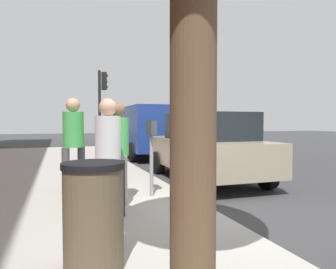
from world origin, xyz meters
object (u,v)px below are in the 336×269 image
at_px(parking_officer, 73,136).
at_px(parked_van_far, 146,128).
at_px(traffic_signal, 102,98).
at_px(parked_sedan_near, 207,147).
at_px(pedestrian_at_meter, 118,144).
at_px(pedestrian_bystander, 108,147).
at_px(trash_bin, 94,215).
at_px(parking_meter, 151,142).

xyz_separation_m(parking_officer, parked_van_far, (6.95, -3.38, -0.01)).
height_order(parking_officer, traffic_signal, traffic_signal).
height_order(parked_sedan_near, parked_van_far, parked_van_far).
xyz_separation_m(parked_sedan_near, parked_van_far, (6.08, -0.00, 0.36)).
relative_size(parking_officer, parked_sedan_near, 0.42).
distance_m(pedestrian_at_meter, pedestrian_bystander, 0.71).
xyz_separation_m(parked_van_far, trash_bin, (-10.51, 3.36, -0.60)).
relative_size(parking_meter, pedestrian_bystander, 0.81).
bearing_deg(parking_meter, pedestrian_bystander, 135.23).
bearing_deg(parking_meter, parking_officer, 55.82).
xyz_separation_m(parked_sedan_near, traffic_signal, (6.45, 1.84, 1.68)).
relative_size(parking_officer, traffic_signal, 0.52).
distance_m(parked_van_far, traffic_signal, 2.30).
bearing_deg(pedestrian_at_meter, parking_officer, 103.85).
bearing_deg(traffic_signal, pedestrian_at_meter, 174.20).
bearing_deg(parking_meter, parked_sedan_near, -48.50).
bearing_deg(parking_meter, trash_bin, 153.15).
xyz_separation_m(traffic_signal, trash_bin, (-10.89, 1.52, -1.92)).
xyz_separation_m(parking_meter, parked_sedan_near, (1.79, -2.03, -0.27)).
distance_m(parking_officer, parked_van_far, 7.73).
bearing_deg(traffic_signal, parking_meter, 178.72).
bearing_deg(parking_meter, traffic_signal, -1.28).
height_order(parked_sedan_near, traffic_signal, traffic_signal).
bearing_deg(parked_sedan_near, parking_meter, 131.50).
bearing_deg(parking_officer, parked_sedan_near, 64.90).
bearing_deg(pedestrian_at_meter, pedestrian_bystander, -126.79).
height_order(parked_van_far, traffic_signal, traffic_signal).
relative_size(pedestrian_bystander, parked_sedan_near, 0.39).
bearing_deg(pedestrian_bystander, parking_officer, 48.73).
bearing_deg(pedestrian_bystander, parked_sedan_near, -10.70).
relative_size(pedestrian_bystander, parked_van_far, 0.33).
bearing_deg(parked_van_far, trash_bin, 162.26).
bearing_deg(parked_van_far, pedestrian_bystander, 161.38).
relative_size(parking_meter, pedestrian_at_meter, 0.82).
xyz_separation_m(parking_meter, trash_bin, (-2.64, 1.34, -0.51)).
relative_size(pedestrian_at_meter, parking_officer, 0.92).
xyz_separation_m(pedestrian_at_meter, parked_sedan_near, (2.09, -2.71, -0.26)).
bearing_deg(traffic_signal, parked_sedan_near, -164.07).
height_order(parking_meter, traffic_signal, traffic_signal).
xyz_separation_m(parking_officer, traffic_signal, (7.33, -1.53, 1.31)).
bearing_deg(parked_sedan_near, pedestrian_at_meter, 127.62).
distance_m(parking_meter, trash_bin, 3.01).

